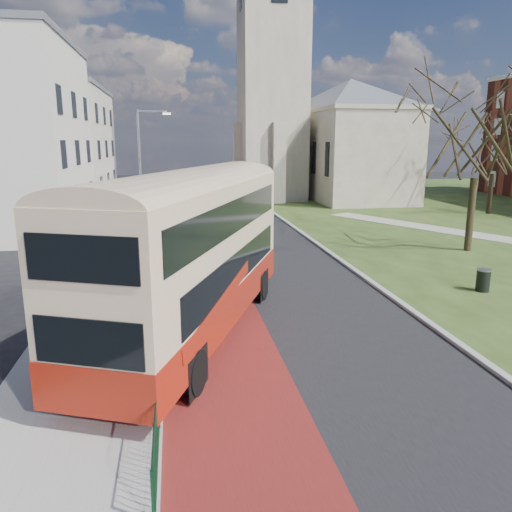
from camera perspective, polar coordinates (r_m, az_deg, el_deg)
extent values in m
plane|color=black|center=(16.52, -0.16, -9.05)|extent=(160.00, 160.00, 0.00)
cube|color=black|center=(35.87, -2.90, 3.06)|extent=(9.00, 120.00, 0.01)
cube|color=#591414|center=(35.68, -7.22, 2.92)|extent=(3.40, 120.00, 0.01)
cube|color=gray|center=(35.74, -13.32, 2.78)|extent=(4.00, 120.00, 0.12)
cube|color=#999993|center=(35.65, -10.12, 2.91)|extent=(0.25, 120.00, 0.13)
cube|color=#999993|center=(38.57, 3.58, 3.85)|extent=(0.25, 80.00, 0.13)
cylinder|color=#0C3820|center=(19.79, -10.50, -2.15)|extent=(0.04, 24.00, 0.04)
cylinder|color=#0C3820|center=(20.05, -10.39, -4.77)|extent=(0.04, 24.00, 0.04)
cube|color=gray|center=(54.44, 1.87, 19.14)|extent=(6.50, 6.50, 24.00)
cube|color=gray|center=(56.41, 10.48, 11.09)|extent=(9.00, 18.00, 9.00)
pyramid|color=#565960|center=(56.75, 10.83, 19.29)|extent=(9.00, 18.00, 3.60)
cube|color=beige|center=(38.87, -27.26, 11.69)|extent=(10.00, 14.00, 12.50)
cube|color=#BEB6A1|center=(54.36, -22.08, 11.36)|extent=(10.00, 16.00, 11.00)
cube|color=#565960|center=(54.59, -22.61, 17.39)|extent=(10.30, 16.30, 0.50)
cylinder|color=gray|center=(33.24, -13.04, 9.11)|extent=(0.16, 0.16, 8.00)
cylinder|color=gray|center=(33.18, -11.79, 15.91)|extent=(1.80, 0.10, 0.10)
cube|color=silver|center=(33.15, -10.16, 15.72)|extent=(0.50, 0.18, 0.12)
cube|color=maroon|center=(16.26, -7.07, -5.23)|extent=(7.30, 12.46, 1.12)
cube|color=beige|center=(15.72, -7.29, 2.34)|extent=(7.25, 12.39, 3.24)
cube|color=black|center=(16.76, -11.32, -0.67)|extent=(3.88, 9.35, 1.06)
cube|color=black|center=(15.83, -1.99, -1.22)|extent=(3.88, 9.35, 1.06)
cube|color=black|center=(16.15, -12.07, 4.85)|extent=(4.25, 10.26, 1.01)
cube|color=black|center=(15.18, -2.37, 4.62)|extent=(4.25, 10.26, 1.01)
cube|color=black|center=(21.65, -1.66, 2.66)|extent=(2.35, 1.02, 1.17)
cube|color=black|center=(21.41, -1.69, 7.08)|extent=(2.35, 1.02, 1.01)
cube|color=orange|center=(21.35, -1.70, 8.78)|extent=(1.88, 0.85, 0.34)
cylinder|color=black|center=(20.61, -6.50, -2.90)|extent=(0.75, 1.20, 1.16)
cylinder|color=black|center=(19.92, 0.61, -3.38)|extent=(0.75, 1.20, 1.16)
cylinder|color=black|center=(13.89, -17.50, -11.52)|extent=(0.75, 1.20, 1.16)
cylinder|color=black|center=(12.84, -7.11, -13.08)|extent=(0.75, 1.20, 1.16)
cylinder|color=#302818|center=(30.89, 23.33, 4.36)|extent=(0.46, 0.46, 4.16)
cylinder|color=#2D2116|center=(47.71, 25.19, 6.45)|extent=(0.44, 0.44, 3.42)
cylinder|color=black|center=(22.96, 24.52, -2.60)|extent=(0.61, 0.61, 0.90)
cylinder|color=gray|center=(22.84, 24.63, -1.44)|extent=(0.65, 0.65, 0.06)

